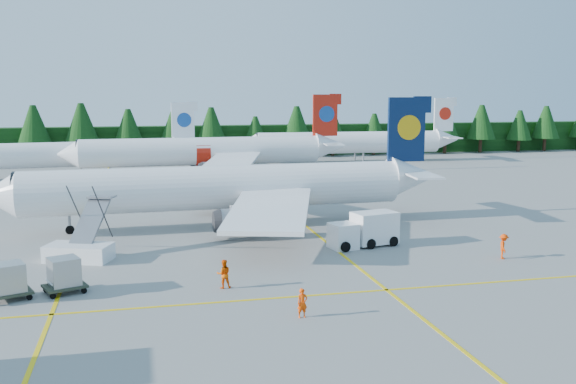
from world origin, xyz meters
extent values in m
plane|color=gray|center=(0.00, 0.00, 0.00)|extent=(320.00, 320.00, 0.00)
cube|color=yellow|center=(-14.00, 20.00, 0.01)|extent=(0.25, 120.00, 0.01)
cube|color=yellow|center=(6.00, 20.00, 0.01)|extent=(0.25, 120.00, 0.01)
cube|color=yellow|center=(0.00, -6.00, 0.01)|extent=(80.00, 0.25, 0.01)
cube|color=black|center=(0.00, 82.00, 3.00)|extent=(220.00, 4.00, 6.00)
cylinder|color=white|center=(-2.00, 15.90, 3.65)|extent=(34.54, 4.87, 4.05)
cube|color=#081A3E|center=(16.74, 16.35, 8.71)|extent=(3.86, 0.45, 6.28)
cube|color=white|center=(0.83, 24.59, 3.04)|extent=(10.77, 16.35, 1.15)
cylinder|color=gray|center=(-1.13, 21.80, 1.62)|extent=(3.49, 2.21, 2.13)
cube|color=white|center=(1.24, 7.36, 3.04)|extent=(10.18, 16.30, 1.15)
cylinder|color=gray|center=(-0.85, 10.05, 1.62)|extent=(3.49, 2.21, 2.13)
cylinder|color=gray|center=(-15.09, 15.59, 0.86)|extent=(0.24, 0.24, 1.72)
cylinder|color=white|center=(0.17, 52.80, 3.70)|extent=(35.03, 4.67, 4.11)
cone|color=white|center=(-18.75, 52.50, 3.70)|extent=(2.94, 4.16, 4.11)
cube|color=red|center=(19.19, 53.10, 8.84)|extent=(3.91, 0.42, 6.38)
cube|color=white|center=(3.12, 61.59, 3.09)|extent=(10.84, 16.59, 1.17)
cylinder|color=gray|center=(1.10, 58.78, 1.65)|extent=(3.53, 2.21, 2.16)
cube|color=white|center=(3.39, 44.11, 3.09)|extent=(10.43, 16.56, 1.17)
cylinder|color=gray|center=(1.29, 46.85, 1.65)|extent=(3.53, 2.21, 2.16)
cylinder|color=gray|center=(-13.12, 52.59, 0.87)|extent=(0.25, 0.25, 1.75)
cylinder|color=white|center=(-19.29, 55.98, 3.33)|extent=(31.70, 6.82, 3.70)
cube|color=white|center=(-2.24, 57.68, 7.96)|extent=(3.53, 0.67, 5.74)
cylinder|color=white|center=(27.60, 66.51, 3.49)|extent=(33.06, 5.07, 3.88)
cone|color=white|center=(9.79, 67.15, 3.49)|extent=(2.85, 3.97, 3.88)
cube|color=white|center=(45.51, 65.85, 8.33)|extent=(3.69, 0.47, 6.01)
cylinder|color=gray|center=(15.09, 66.96, 0.78)|extent=(0.23, 0.23, 1.55)
cube|color=white|center=(-13.50, 5.90, 0.61)|extent=(5.24, 3.93, 1.22)
cube|color=gray|center=(-12.73, 7.99, 2.56)|extent=(3.22, 4.78, 3.30)
cube|color=gray|center=(-11.95, 10.07, 4.06)|extent=(2.35, 1.95, 0.13)
cube|color=white|center=(6.67, 4.98, 1.02)|extent=(2.32, 2.32, 2.04)
cube|color=black|center=(6.67, 4.98, 1.51)|extent=(2.01, 2.16, 0.88)
cube|color=white|center=(9.52, 5.60, 1.46)|extent=(3.88, 2.84, 2.53)
cube|color=#363C2B|center=(-16.76, -2.65, 0.44)|extent=(2.95, 2.64, 0.15)
cube|color=#A4A6A8|center=(-16.76, -2.65, 1.38)|extent=(2.20, 2.17, 1.71)
cube|color=#363C2B|center=(-13.68, -2.02, 0.44)|extent=(2.95, 2.64, 0.15)
cube|color=#A4A6A8|center=(-13.68, -2.02, 1.38)|extent=(2.20, 2.17, 1.71)
imported|color=#FE4405|center=(-0.41, -9.60, 0.82)|extent=(0.65, 0.48, 1.65)
imported|color=#F45405|center=(-3.93, -3.24, 0.93)|extent=(0.90, 0.71, 1.85)
imported|color=#EE3C05|center=(17.39, -0.71, 0.94)|extent=(0.82, 0.93, 1.89)
camera|label=1|loc=(-8.85, -42.50, 12.29)|focal=40.00mm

